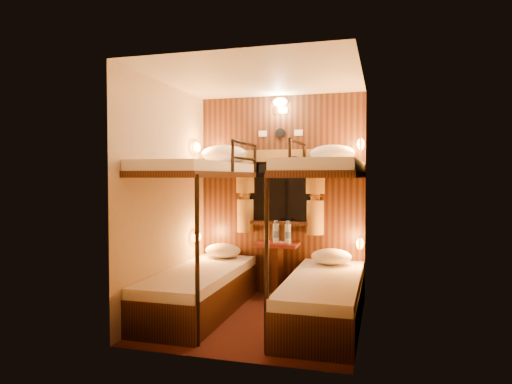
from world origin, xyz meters
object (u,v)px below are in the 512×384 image
(table, at_px, (277,263))
(bottle_left, at_px, (276,233))
(bottle_right, at_px, (288,234))
(bunk_left, at_px, (200,259))
(bunk_right, at_px, (324,266))

(table, height_order, bottle_left, bottle_left)
(bottle_left, height_order, bottle_right, bottle_left)
(bunk_left, relative_size, bottle_left, 7.14)
(bunk_right, distance_m, bottle_right, 0.94)
(table, distance_m, bottle_right, 0.37)
(bunk_right, height_order, bottle_left, bunk_right)
(table, relative_size, bottle_right, 2.48)
(bottle_left, bearing_deg, bunk_left, -129.55)
(bunk_right, relative_size, table, 2.90)
(bunk_left, xyz_separation_m, bottle_right, (0.78, 0.76, 0.21))
(bunk_right, height_order, table, bunk_right)
(bottle_left, bearing_deg, table, 43.18)
(bunk_left, distance_m, bottle_right, 1.11)
(bottle_right, bearing_deg, bunk_left, -135.58)
(table, distance_m, bottle_left, 0.35)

